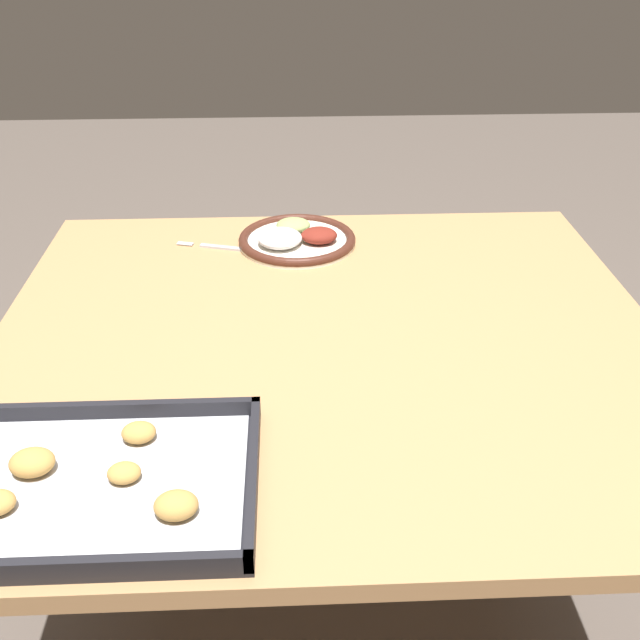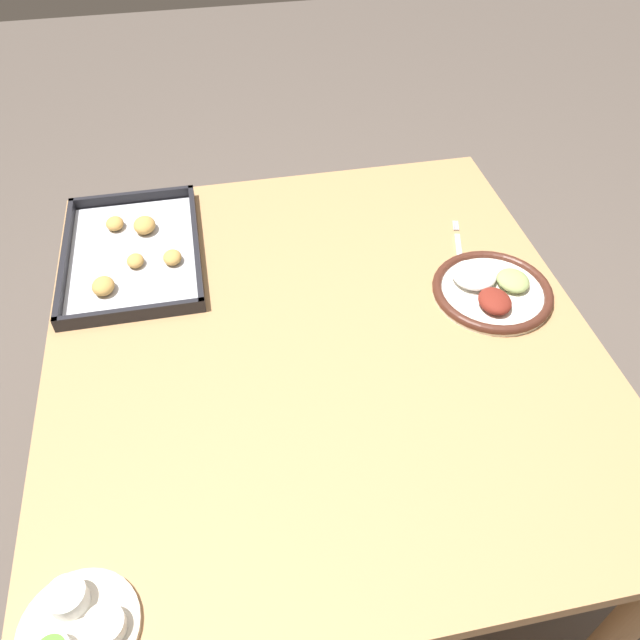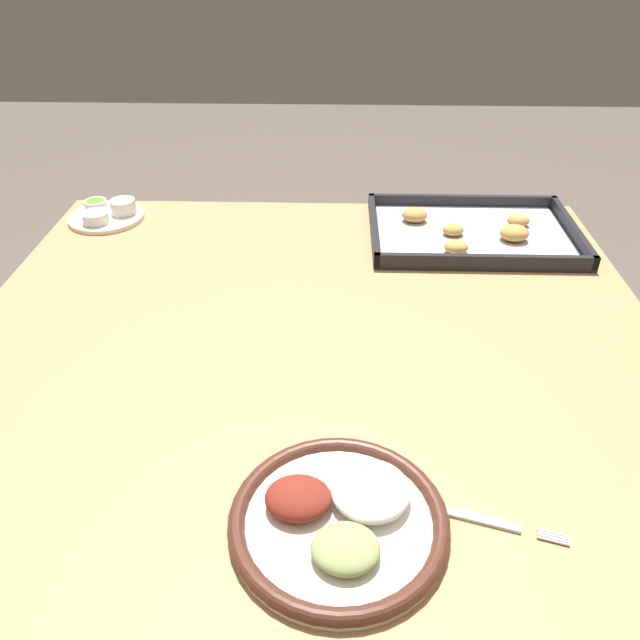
% 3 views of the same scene
% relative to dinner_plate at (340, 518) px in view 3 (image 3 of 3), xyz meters
% --- Properties ---
extents(ground_plane, '(8.00, 8.00, 0.00)m').
position_rel_dinner_plate_xyz_m(ground_plane, '(-0.05, 0.37, -0.72)').
color(ground_plane, '#564C44').
extents(dining_table, '(1.16, 1.07, 0.71)m').
position_rel_dinner_plate_xyz_m(dining_table, '(-0.05, 0.37, -0.10)').
color(dining_table, '#AD7F51').
rests_on(dining_table, ground_plane).
extents(dinner_plate, '(0.25, 0.25, 0.04)m').
position_rel_dinner_plate_xyz_m(dinner_plate, '(0.00, 0.00, 0.00)').
color(dinner_plate, white).
rests_on(dinner_plate, dining_table).
extents(fork, '(0.20, 0.07, 0.00)m').
position_rel_dinner_plate_xyz_m(fork, '(0.15, 0.02, -0.01)').
color(fork, '#B2B2B7').
rests_on(fork, dining_table).
extents(saucer_plate, '(0.17, 0.17, 0.04)m').
position_rel_dinner_plate_xyz_m(saucer_plate, '(-0.52, 0.80, 0.00)').
color(saucer_plate, beige).
rests_on(saucer_plate, dining_table).
extents(baking_tray, '(0.43, 0.30, 0.04)m').
position_rel_dinner_plate_xyz_m(baking_tray, '(0.28, 0.74, -0.00)').
color(baking_tray, black).
rests_on(baking_tray, dining_table).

